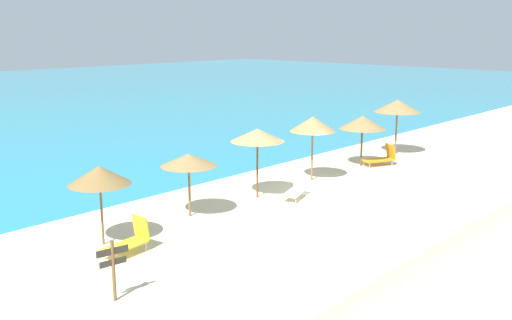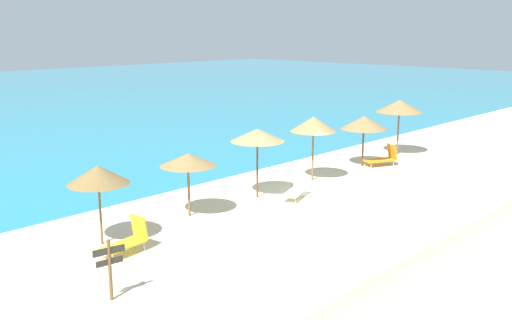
{
  "view_description": "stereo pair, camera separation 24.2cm",
  "coord_description": "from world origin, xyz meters",
  "px_view_note": "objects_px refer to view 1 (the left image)",
  "views": [
    {
      "loc": [
        -18.76,
        -13.71,
        6.73
      ],
      "look_at": [
        -2.06,
        1.97,
        1.55
      ],
      "focal_mm": 40.64,
      "sensor_mm": 36.0,
      "label": 1
    },
    {
      "loc": [
        -18.59,
        -13.89,
        6.73
      ],
      "look_at": [
        -2.06,
        1.97,
        1.55
      ],
      "focal_mm": 40.64,
      "sensor_mm": 36.0,
      "label": 2
    }
  ],
  "objects_px": {
    "beach_umbrella_3": "(313,124)",
    "lounge_chair_2": "(296,189)",
    "beach_umbrella_1": "(189,160)",
    "beach_umbrella_2": "(257,135)",
    "wooden_signpost": "(113,265)",
    "lounge_chair_1": "(130,240)",
    "beach_umbrella_5": "(398,106)",
    "beach_umbrella_0": "(99,175)",
    "beach_umbrella_4": "(363,122)",
    "lounge_chair_0": "(382,158)"
  },
  "relations": [
    {
      "from": "lounge_chair_1",
      "to": "wooden_signpost",
      "type": "height_order",
      "value": "wooden_signpost"
    },
    {
      "from": "beach_umbrella_4",
      "to": "lounge_chair_0",
      "type": "bearing_deg",
      "value": -41.03
    },
    {
      "from": "beach_umbrella_2",
      "to": "beach_umbrella_5",
      "type": "distance_m",
      "value": 11.39
    },
    {
      "from": "beach_umbrella_1",
      "to": "lounge_chair_0",
      "type": "relative_size",
      "value": 1.33
    },
    {
      "from": "beach_umbrella_5",
      "to": "lounge_chair_2",
      "type": "distance_m",
      "value": 10.72
    },
    {
      "from": "beach_umbrella_0",
      "to": "beach_umbrella_5",
      "type": "height_order",
      "value": "beach_umbrella_5"
    },
    {
      "from": "beach_umbrella_2",
      "to": "beach_umbrella_3",
      "type": "bearing_deg",
      "value": 1.36
    },
    {
      "from": "beach_umbrella_0",
      "to": "lounge_chair_0",
      "type": "xyz_separation_m",
      "value": [
        15.78,
        -0.62,
        -1.89
      ]
    },
    {
      "from": "beach_umbrella_0",
      "to": "beach_umbrella_3",
      "type": "relative_size",
      "value": 0.88
    },
    {
      "from": "lounge_chair_1",
      "to": "beach_umbrella_1",
      "type": "bearing_deg",
      "value": -75.31
    },
    {
      "from": "wooden_signpost",
      "to": "lounge_chair_0",
      "type": "bearing_deg",
      "value": 20.08
    },
    {
      "from": "beach_umbrella_0",
      "to": "lounge_chair_1",
      "type": "relative_size",
      "value": 1.64
    },
    {
      "from": "beach_umbrella_5",
      "to": "lounge_chair_1",
      "type": "xyz_separation_m",
      "value": [
        -18.54,
        -1.54,
        -2.24
      ]
    },
    {
      "from": "beach_umbrella_2",
      "to": "lounge_chair_1",
      "type": "bearing_deg",
      "value": -169.5
    },
    {
      "from": "beach_umbrella_5",
      "to": "lounge_chair_1",
      "type": "height_order",
      "value": "beach_umbrella_5"
    },
    {
      "from": "lounge_chair_1",
      "to": "beach_umbrella_3",
      "type": "bearing_deg",
      "value": -89.71
    },
    {
      "from": "beach_umbrella_4",
      "to": "lounge_chair_1",
      "type": "relative_size",
      "value": 1.62
    },
    {
      "from": "lounge_chair_2",
      "to": "lounge_chair_1",
      "type": "bearing_deg",
      "value": 70.14
    },
    {
      "from": "beach_umbrella_1",
      "to": "beach_umbrella_4",
      "type": "height_order",
      "value": "beach_umbrella_4"
    },
    {
      "from": "beach_umbrella_1",
      "to": "lounge_chair_2",
      "type": "height_order",
      "value": "beach_umbrella_1"
    },
    {
      "from": "beach_umbrella_1",
      "to": "beach_umbrella_3",
      "type": "height_order",
      "value": "beach_umbrella_3"
    },
    {
      "from": "beach_umbrella_4",
      "to": "wooden_signpost",
      "type": "bearing_deg",
      "value": -167.59
    },
    {
      "from": "beach_umbrella_2",
      "to": "lounge_chair_0",
      "type": "xyz_separation_m",
      "value": [
        8.5,
        -0.67,
        -2.18
      ]
    },
    {
      "from": "beach_umbrella_1",
      "to": "beach_umbrella_0",
      "type": "bearing_deg",
      "value": -177.14
    },
    {
      "from": "beach_umbrella_3",
      "to": "lounge_chair_2",
      "type": "xyz_separation_m",
      "value": [
        -2.71,
        -1.3,
        -2.2
      ]
    },
    {
      "from": "beach_umbrella_1",
      "to": "beach_umbrella_3",
      "type": "xyz_separation_m",
      "value": [
        7.23,
        -0.05,
        0.47
      ]
    },
    {
      "from": "lounge_chair_0",
      "to": "beach_umbrella_4",
      "type": "bearing_deg",
      "value": 73.22
    },
    {
      "from": "beach_umbrella_1",
      "to": "wooden_signpost",
      "type": "distance_m",
      "value": 7.02
    },
    {
      "from": "wooden_signpost",
      "to": "beach_umbrella_0",
      "type": "bearing_deg",
      "value": 71.97
    },
    {
      "from": "beach_umbrella_4",
      "to": "lounge_chair_2",
      "type": "distance_m",
      "value": 7.03
    },
    {
      "from": "beach_umbrella_2",
      "to": "beach_umbrella_3",
      "type": "xyz_separation_m",
      "value": [
        3.73,
        0.09,
        0.01
      ]
    },
    {
      "from": "beach_umbrella_2",
      "to": "wooden_signpost",
      "type": "distance_m",
      "value": 10.1
    },
    {
      "from": "lounge_chair_1",
      "to": "beach_umbrella_5",
      "type": "bearing_deg",
      "value": -92.36
    },
    {
      "from": "beach_umbrella_1",
      "to": "beach_umbrella_5",
      "type": "bearing_deg",
      "value": 0.31
    },
    {
      "from": "lounge_chair_0",
      "to": "beach_umbrella_1",
      "type": "bearing_deg",
      "value": 110.39
    },
    {
      "from": "beach_umbrella_2",
      "to": "beach_umbrella_5",
      "type": "bearing_deg",
      "value": 1.09
    },
    {
      "from": "beach_umbrella_2",
      "to": "beach_umbrella_4",
      "type": "height_order",
      "value": "beach_umbrella_2"
    },
    {
      "from": "beach_umbrella_1",
      "to": "beach_umbrella_2",
      "type": "distance_m",
      "value": 3.53
    },
    {
      "from": "beach_umbrella_1",
      "to": "beach_umbrella_4",
      "type": "relative_size",
      "value": 0.92
    },
    {
      "from": "beach_umbrella_1",
      "to": "wooden_signpost",
      "type": "height_order",
      "value": "beach_umbrella_1"
    },
    {
      "from": "beach_umbrella_2",
      "to": "lounge_chair_2",
      "type": "xyz_separation_m",
      "value": [
        1.02,
        -1.21,
        -2.2
      ]
    },
    {
      "from": "beach_umbrella_1",
      "to": "beach_umbrella_3",
      "type": "distance_m",
      "value": 7.24
    },
    {
      "from": "lounge_chair_1",
      "to": "lounge_chair_2",
      "type": "bearing_deg",
      "value": -96.34
    },
    {
      "from": "beach_umbrella_1",
      "to": "beach_umbrella_5",
      "type": "distance_m",
      "value": 14.9
    },
    {
      "from": "beach_umbrella_3",
      "to": "beach_umbrella_4",
      "type": "height_order",
      "value": "beach_umbrella_3"
    },
    {
      "from": "beach_umbrella_0",
      "to": "beach_umbrella_4",
      "type": "xyz_separation_m",
      "value": [
        14.98,
        0.08,
        -0.07
      ]
    },
    {
      "from": "beach_umbrella_1",
      "to": "wooden_signpost",
      "type": "bearing_deg",
      "value": -146.32
    },
    {
      "from": "beach_umbrella_4",
      "to": "beach_umbrella_5",
      "type": "height_order",
      "value": "beach_umbrella_5"
    },
    {
      "from": "beach_umbrella_0",
      "to": "beach_umbrella_3",
      "type": "xyz_separation_m",
      "value": [
        11.01,
        0.14,
        0.3
      ]
    },
    {
      "from": "beach_umbrella_4",
      "to": "lounge_chair_2",
      "type": "relative_size",
      "value": 1.61
    }
  ]
}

